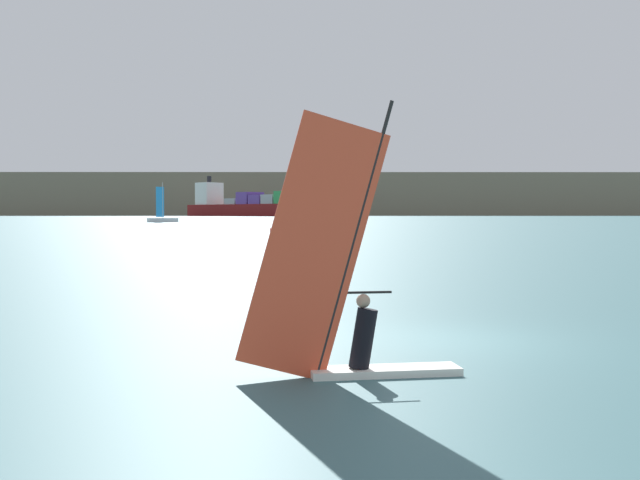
% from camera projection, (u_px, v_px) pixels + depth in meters
% --- Properties ---
extents(ground_plane, '(4000.00, 4000.00, 0.00)m').
position_uv_depth(ground_plane, '(446.00, 340.00, 14.84)').
color(ground_plane, '#386066').
extents(windsurfer, '(3.53, 0.65, 4.35)m').
position_uv_depth(windsurfer, '(345.00, 300.00, 11.48)').
color(windsurfer, white).
rests_on(windsurfer, ground_plane).
extents(cargo_ship, '(108.19, 137.51, 36.39)m').
position_uv_depth(cargo_ship, '(250.00, 205.00, 637.88)').
color(cargo_ship, maroon).
rests_on(cargo_ship, ground_plane).
extents(distant_headland, '(1422.99, 684.91, 44.65)m').
position_uv_depth(distant_headland, '(102.00, 198.00, 982.14)').
color(distant_headland, '#756B56').
rests_on(distant_headland, ground_plane).
extents(channel_buoy, '(1.12, 1.12, 2.14)m').
position_uv_depth(channel_buoy, '(279.00, 239.00, 44.71)').
color(channel_buoy, red).
rests_on(channel_buoy, ground_plane).
extents(small_sailboat, '(8.75, 5.72, 11.33)m').
position_uv_depth(small_sailboat, '(163.00, 219.00, 210.25)').
color(small_sailboat, white).
rests_on(small_sailboat, ground_plane).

